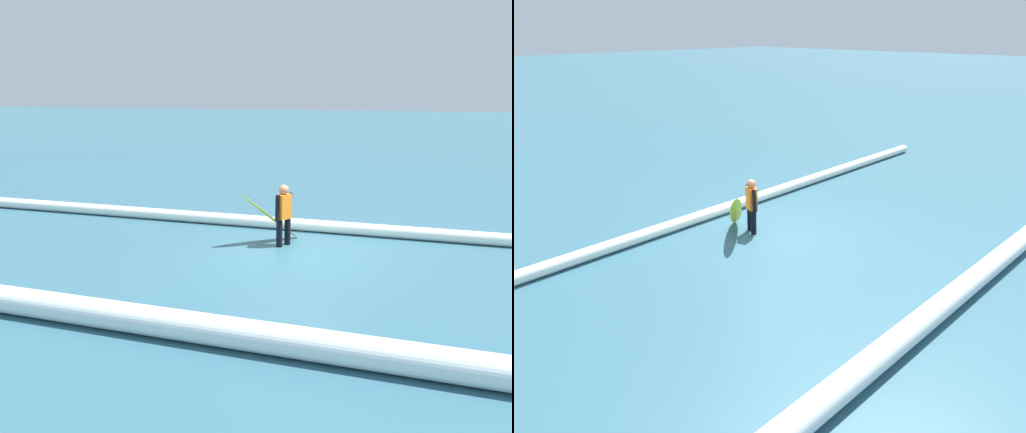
# 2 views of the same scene
# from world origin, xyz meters

# --- Properties ---
(ground_plane) EXTENTS (177.02, 177.02, 0.00)m
(ground_plane) POSITION_xyz_m (0.00, 0.00, 0.00)
(ground_plane) COLOR #2F5A6B
(surfer) EXTENTS (0.32, 0.55, 1.39)m
(surfer) POSITION_xyz_m (0.42, -0.70, 0.77)
(surfer) COLOR black
(surfer) RESTS_ON ground_plane
(surfboard) EXTENTS (1.23, 1.42, 1.23)m
(surfboard) POSITION_xyz_m (0.80, -0.87, 0.60)
(surfboard) COLOR yellow
(surfboard) RESTS_ON ground_plane
(wave_crest_foreground) EXTENTS (22.27, 0.45, 0.30)m
(wave_crest_foreground) POSITION_xyz_m (1.18, -2.19, 0.15)
(wave_crest_foreground) COLOR white
(wave_crest_foreground) RESTS_ON ground_plane
(wave_crest_midground) EXTENTS (19.76, 0.63, 0.43)m
(wave_crest_midground) POSITION_xyz_m (1.68, 4.57, 0.22)
(wave_crest_midground) COLOR white
(wave_crest_midground) RESTS_ON ground_plane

